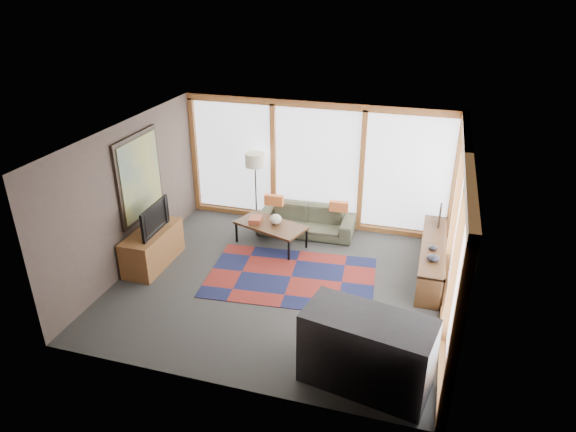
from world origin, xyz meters
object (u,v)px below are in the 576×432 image
(sofa, at_px, (306,220))
(tv_console, at_px, (153,247))
(coffee_table, at_px, (271,235))
(television, at_px, (150,218))
(bar_counter, at_px, (367,351))
(bookshelf, at_px, (432,258))
(floor_lamp, at_px, (256,190))

(sofa, xyz_separation_m, tv_console, (-2.35, -1.96, 0.05))
(sofa, relative_size, coffee_table, 1.43)
(tv_console, relative_size, television, 1.43)
(bar_counter, bearing_deg, bookshelf, 87.63)
(sofa, relative_size, tv_console, 1.44)
(coffee_table, bearing_deg, sofa, 52.49)
(coffee_table, bearing_deg, bookshelf, -3.27)
(floor_lamp, bearing_deg, bookshelf, -14.86)
(sofa, bearing_deg, television, -141.58)
(tv_console, height_order, bar_counter, bar_counter)
(sofa, xyz_separation_m, television, (-2.32, -1.97, 0.65))
(floor_lamp, distance_m, coffee_table, 1.13)
(sofa, height_order, tv_console, tv_console)
(coffee_table, xyz_separation_m, tv_console, (-1.83, -1.28, 0.11))
(floor_lamp, relative_size, tv_console, 1.18)
(coffee_table, relative_size, tv_console, 1.01)
(sofa, height_order, bar_counter, bar_counter)
(floor_lamp, distance_m, tv_console, 2.45)
(bar_counter, bearing_deg, sofa, 125.66)
(sofa, distance_m, bar_counter, 4.28)
(floor_lamp, height_order, coffee_table, floor_lamp)
(bookshelf, xyz_separation_m, tv_console, (-4.85, -1.11, 0.04))
(floor_lamp, height_order, tv_console, floor_lamp)
(floor_lamp, bearing_deg, coffee_table, -53.52)
(tv_console, bearing_deg, bar_counter, -24.80)
(bookshelf, distance_m, tv_console, 4.98)
(bookshelf, bearing_deg, coffee_table, 176.73)
(tv_console, xyz_separation_m, bar_counter, (4.15, -1.92, 0.18))
(sofa, bearing_deg, bookshelf, -20.77)
(floor_lamp, relative_size, bar_counter, 0.97)
(tv_console, bearing_deg, sofa, 39.90)
(sofa, xyz_separation_m, bookshelf, (2.51, -0.85, 0.01))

